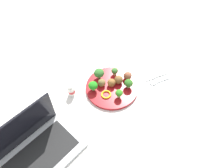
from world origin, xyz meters
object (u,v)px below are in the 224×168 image
object	(u,v)px
fork	(159,81)
pepper_ring_near_rim	(106,94)
broccoli_floret_back_right	(115,71)
broccoli_floret_front_left	(99,73)
laptop	(36,148)
plate	(112,87)
broccoli_floret_near_rim	(93,86)
broccoli_floret_back_left	(119,93)
meatball_back_left	(119,80)
meatball_back_right	(128,76)
meatball_near_rim	(111,83)
broccoli_floret_far_rim	(129,83)
meatball_mid_left	(102,83)
yogurt_bottle	(71,91)
knife	(156,76)
napkin	(158,79)

from	to	relation	value
fork	pepper_ring_near_rim	bearing A→B (deg)	-0.80
broccoli_floret_back_right	pepper_ring_near_rim	bearing A→B (deg)	52.63
broccoli_floret_front_left	laptop	size ratio (longest dim) A/B	0.16
plate	broccoli_floret_near_rim	xyz separation A→B (m)	(0.10, -0.01, 0.04)
laptop	broccoli_floret_back_left	bearing A→B (deg)	-161.95
broccoli_floret_front_left	pepper_ring_near_rim	size ratio (longest dim) A/B	1.18
meatball_back_left	meatball_back_right	size ratio (longest dim) A/B	1.00
broccoli_floret_back_left	meatball_near_rim	bearing A→B (deg)	-80.06
plate	meatball_back_right	bearing A→B (deg)	-167.37
broccoli_floret_near_rim	pepper_ring_near_rim	world-z (taller)	broccoli_floret_near_rim
broccoli_floret_far_rim	meatball_mid_left	distance (m)	0.14
yogurt_bottle	laptop	bearing A→B (deg)	50.79
meatball_back_left	meatball_mid_left	world-z (taller)	meatball_back_left
plate	broccoli_floret_back_left	xyz separation A→B (m)	(-0.01, 0.07, 0.04)
broccoli_floret_near_rim	knife	size ratio (longest dim) A/B	0.38
plate	knife	world-z (taller)	plate
broccoli_floret_far_rim	knife	distance (m)	0.18
broccoli_floret_near_rim	fork	xyz separation A→B (m)	(-0.36, 0.06, -0.04)
meatball_near_rim	yogurt_bottle	distance (m)	0.21
pepper_ring_near_rim	knife	size ratio (longest dim) A/B	0.36
meatball_mid_left	fork	bearing A→B (deg)	166.74
broccoli_floret_far_rim	meatball_near_rim	size ratio (longest dim) A/B	1.18
pepper_ring_near_rim	laptop	xyz separation A→B (m)	(0.37, 0.17, 0.02)
meatball_near_rim	yogurt_bottle	world-z (taller)	yogurt_bottle
broccoli_floret_near_rim	fork	bearing A→B (deg)	170.73
broccoli_floret_far_rim	napkin	xyz separation A→B (m)	(-0.19, -0.00, -0.04)
pepper_ring_near_rim	meatball_near_rim	bearing A→B (deg)	-130.75
knife	laptop	xyz separation A→B (m)	(0.67, 0.20, 0.03)
pepper_ring_near_rim	fork	xyz separation A→B (m)	(-0.31, 0.00, -0.01)
broccoli_floret_back_right	knife	world-z (taller)	broccoli_floret_back_right
napkin	yogurt_bottle	size ratio (longest dim) A/B	2.57
plate	knife	distance (m)	0.26
broccoli_floret_back_right	meatball_near_rim	bearing A→B (deg)	55.40
pepper_ring_near_rim	napkin	distance (m)	0.31
broccoli_floret_far_rim	pepper_ring_near_rim	xyz separation A→B (m)	(0.13, 0.01, -0.03)
laptop	pepper_ring_near_rim	bearing A→B (deg)	-154.99
napkin	fork	world-z (taller)	fork
knife	fork	bearing A→B (deg)	91.88
pepper_ring_near_rim	yogurt_bottle	size ratio (longest dim) A/B	0.80
broccoli_floret_front_left	broccoli_floret_back_right	size ratio (longest dim) A/B	1.38
plate	pepper_ring_near_rim	world-z (taller)	pepper_ring_near_rim
broccoli_floret_near_rim	meatball_back_right	bearing A→B (deg)	-177.06
broccoli_floret_front_left	meatball_back_left	bearing A→B (deg)	143.08
yogurt_bottle	broccoli_floret_near_rim	bearing A→B (deg)	168.22
broccoli_floret_back_left	laptop	distance (m)	0.45
broccoli_floret_front_left	broccoli_floret_near_rim	size ratio (longest dim) A/B	1.13
broccoli_floret_back_right	meatball_back_left	size ratio (longest dim) A/B	0.97
pepper_ring_near_rim	laptop	world-z (taller)	laptop
fork	yogurt_bottle	distance (m)	0.48
meatball_back_left	napkin	bearing A→B (deg)	169.60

